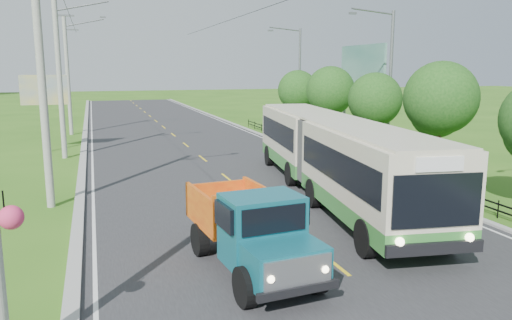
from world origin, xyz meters
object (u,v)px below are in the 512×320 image
tree_fourth (374,102)px  tree_fifth (330,93)px  pole_far (68,75)px  streetlight_far (298,77)px  streetlight_mid (388,81)px  planter_far (303,140)px  bus (332,151)px  pole_mid (60,77)px  planter_mid (355,157)px  pole_near (43,82)px  tree_back (298,92)px  tree_third (440,102)px  planter_near (442,186)px  billboard_left (44,95)px  billboard_right (362,72)px  dump_truck (251,225)px

tree_fourth → tree_fifth: bearing=90.0°
pole_far → streetlight_far: size_ratio=1.10×
streetlight_mid → planter_far: 9.46m
bus → pole_mid: bearing=138.1°
planter_mid → pole_near: bearing=-163.5°
pole_near → bus: size_ratio=0.56×
tree_back → pole_mid: bearing=-164.2°
tree_third → pole_mid: bearing=144.6°
tree_back → planter_near: size_ratio=8.21×
streetlight_far → bus: size_ratio=0.51×
streetlight_mid → billboard_left: bearing=153.6°
planter_near → billboard_right: 15.34m
pole_near → billboard_left: size_ratio=1.92×
planter_near → streetlight_far: bearing=84.7°
tree_fourth → streetlight_mid: size_ratio=0.60×
streetlight_far → planter_far: size_ratio=13.54×
pole_mid → streetlight_mid: bearing=-20.3°
billboard_left → planter_far: bearing=-6.3°
tree_back → bus: bearing=-108.5°
planter_near → dump_truck: size_ratio=0.12×
tree_fifth → streetlight_mid: streetlight_mid is taller
billboard_left → billboard_right: bearing=-10.4°
tree_third → billboard_left: tree_third is taller
tree_third → tree_fifth: size_ratio=1.03×
pole_mid → pole_far: (0.00, 12.00, 0.00)m
streetlight_mid → planter_near: (-2.04, -8.00, -4.62)m
pole_near → planter_mid: size_ratio=14.93×
tree_fourth → streetlight_far: bearing=86.8°
tree_third → planter_far: size_ratio=8.96×
pole_mid → billboard_left: pole_mid is taller
pole_far → streetlight_mid: bearing=-45.1°
pole_near → pole_mid: same height
pole_near → bus: 12.27m
streetlight_mid → streetlight_far: bearing=90.0°
tree_fifth → streetlight_far: 7.97m
streetlight_far → bus: bearing=-108.9°
tree_fifth → planter_near: tree_fifth is taller
streetlight_far → dump_truck: streetlight_far is taller
pole_far → planter_mid: size_ratio=14.93×
planter_mid → billboard_right: 8.68m
planter_mid → billboard_left: size_ratio=0.13×
pole_mid → tree_third: (18.12, -12.86, -1.11)m
bus → streetlight_mid: bearing=52.4°
pole_mid → planter_far: bearing=3.4°
streetlight_far → bus: streetlight_far is taller
tree_third → planter_near: bearing=-120.4°
pole_far → tree_fifth: 22.25m
planter_far → bus: bearing=-108.9°
planter_mid → billboard_left: bearing=151.1°
streetlight_far → dump_truck: (-13.10, -27.83, -3.56)m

